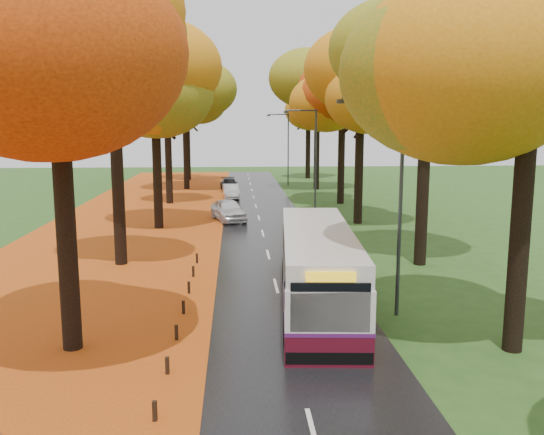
{
  "coord_description": "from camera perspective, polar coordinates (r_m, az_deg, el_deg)",
  "views": [
    {
      "loc": [
        -1.72,
        -12.12,
        7.08
      ],
      "look_at": [
        0.0,
        14.73,
        2.6
      ],
      "focal_mm": 38.0,
      "sensor_mm": 36.0,
      "label": 1
    }
  ],
  "objects": [
    {
      "name": "streetlamp_mid",
      "position": [
        42.57,
        4.01,
        6.24
      ],
      "size": [
        2.45,
        0.18,
        8.0
      ],
      "color": "#333538",
      "rests_on": "ground"
    },
    {
      "name": "leaf_drift",
      "position": [
        37.8,
        -5.62,
        -1.32
      ],
      "size": [
        0.9,
        90.0,
        0.01
      ],
      "primitive_type": "cube",
      "color": "#DB5916",
      "rests_on": "road"
    },
    {
      "name": "road",
      "position": [
        37.82,
        -1.0,
        -1.31
      ],
      "size": [
        6.5,
        90.0,
        0.04
      ],
      "primitive_type": "cube",
      "color": "black",
      "rests_on": "ground"
    },
    {
      "name": "ground",
      "position": [
        14.14,
        4.09,
        -20.61
      ],
      "size": [
        160.0,
        160.0,
        0.0
      ],
      "primitive_type": "plane",
      "color": "#284C19",
      "rests_on": "ground"
    },
    {
      "name": "trees_right",
      "position": [
        40.13,
        9.42,
        13.06
      ],
      "size": [
        9.3,
        74.2,
        13.96
      ],
      "color": "black",
      "rests_on": "ground"
    },
    {
      "name": "trees_left",
      "position": [
        39.64,
        -11.88,
        12.81
      ],
      "size": [
        9.2,
        74.0,
        13.88
      ],
      "color": "black",
      "rests_on": "ground"
    },
    {
      "name": "car_silver",
      "position": [
        53.66,
        -4.09,
        2.59
      ],
      "size": [
        1.69,
        4.08,
        1.31
      ],
      "primitive_type": "imported",
      "rotation": [
        0.0,
        0.0,
        0.08
      ],
      "color": "#AEB2B6",
      "rests_on": "road"
    },
    {
      "name": "car_white",
      "position": [
        41.55,
        -4.35,
        0.75
      ],
      "size": [
        3.0,
        4.86,
        1.54
      ],
      "primitive_type": "imported",
      "rotation": [
        0.0,
        0.0,
        0.28
      ],
      "color": "silver",
      "rests_on": "road"
    },
    {
      "name": "streetlamp_near",
      "position": [
        21.04,
        12.0,
        2.79
      ],
      "size": [
        2.45,
        0.18,
        8.0
      ],
      "color": "#333538",
      "rests_on": "ground"
    },
    {
      "name": "centre_line",
      "position": [
        37.82,
        -1.0,
        -1.27
      ],
      "size": [
        0.12,
        90.0,
        0.01
      ],
      "primitive_type": "cube",
      "color": "silver",
      "rests_on": "road"
    },
    {
      "name": "bus",
      "position": [
        22.14,
        4.51,
        -4.86
      ],
      "size": [
        3.49,
        11.61,
        3.01
      ],
      "rotation": [
        0.0,
        0.0,
        -0.08
      ],
      "color": "#4C0C1A",
      "rests_on": "road"
    },
    {
      "name": "leaf_verge",
      "position": [
        38.48,
        -14.51,
        -1.44
      ],
      "size": [
        12.0,
        90.0,
        0.02
      ],
      "primitive_type": "cube",
      "color": "#80340B",
      "rests_on": "ground"
    },
    {
      "name": "streetlamp_far",
      "position": [
        64.41,
        1.39,
        7.34
      ],
      "size": [
        2.45,
        0.18,
        8.0
      ],
      "color": "#333538",
      "rests_on": "ground"
    },
    {
      "name": "car_dark",
      "position": [
        60.07,
        -4.26,
        3.29
      ],
      "size": [
        2.07,
        4.42,
        1.25
      ],
      "primitive_type": "imported",
      "rotation": [
        0.0,
        0.0,
        0.08
      ],
      "color": "black",
      "rests_on": "road"
    },
    {
      "name": "bollard_row",
      "position": [
        18.26,
        -9.86,
        -12.62
      ],
      "size": [
        0.11,
        23.51,
        0.52
      ],
      "color": "black",
      "rests_on": "ground"
    }
  ]
}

